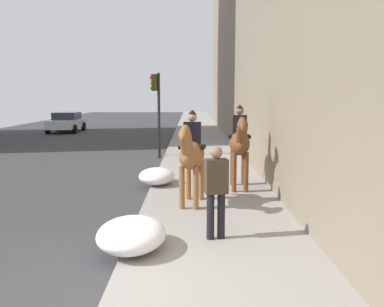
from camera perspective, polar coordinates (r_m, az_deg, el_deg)
sidewalk_slab at (r=6.02m, az=5.16°, el=-18.28°), size 120.00×3.37×0.12m
mounted_horse_near at (r=9.78m, az=-0.08°, el=0.03°), size 2.14×0.80×2.26m
mounted_horse_far at (r=11.53m, az=6.52°, el=1.56°), size 2.15×0.63×2.34m
pedestrian_greeting at (r=7.52m, az=3.31°, el=-4.48°), size 0.33×0.44×1.70m
car_near_lane at (r=31.99m, az=-16.78°, el=4.17°), size 4.15×2.14×1.44m
traffic_light_near_curb at (r=17.90m, az=-4.85°, el=7.12°), size 0.20×0.44×3.63m
snow_pile_near at (r=7.25m, az=-8.27°, el=-10.89°), size 1.52×1.17×0.53m
snow_pile_far at (r=12.29m, az=-4.84°, el=-3.09°), size 1.36×1.05×0.47m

